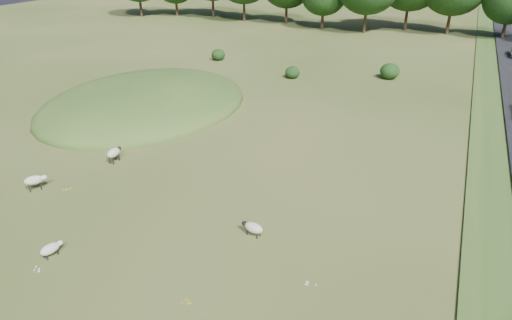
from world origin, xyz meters
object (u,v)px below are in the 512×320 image
(sheep_2, at_px, (51,249))
(sheep_3, at_px, (34,180))
(sheep_0, at_px, (253,228))
(sheep_1, at_px, (114,153))

(sheep_2, relative_size, sheep_3, 0.93)
(sheep_0, relative_size, sheep_3, 1.02)
(sheep_2, bearing_deg, sheep_0, -42.95)
(sheep_3, bearing_deg, sheep_2, -91.55)
(sheep_0, xyz_separation_m, sheep_3, (-13.03, -1.04, 0.18))
(sheep_0, xyz_separation_m, sheep_1, (-11.35, 3.67, 0.22))
(sheep_1, distance_m, sheep_2, 9.60)
(sheep_2, bearing_deg, sheep_1, 36.08)
(sheep_1, bearing_deg, sheep_2, -160.51)
(sheep_1, height_order, sheep_3, sheep_1)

